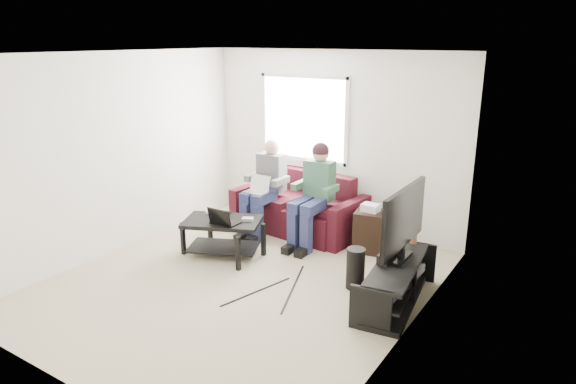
{
  "coord_description": "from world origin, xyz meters",
  "views": [
    {
      "loc": [
        3.42,
        -4.3,
        2.76
      ],
      "look_at": [
        0.27,
        0.6,
        1.0
      ],
      "focal_mm": 32.0,
      "sensor_mm": 36.0,
      "label": 1
    }
  ],
  "objects": [
    {
      "name": "console_white",
      "position": [
        1.71,
        0.12,
        0.28
      ],
      "size": [
        0.3,
        0.22,
        0.06
      ],
      "primitive_type": "cube",
      "color": "silver",
      "rests_on": "tv_stand"
    },
    {
      "name": "drink_cup",
      "position": [
        1.66,
        1.15,
        0.52
      ],
      "size": [
        0.08,
        0.08,
        0.12
      ],
      "primitive_type": "cylinder",
      "color": "#9D6943",
      "rests_on": "tv_stand"
    },
    {
      "name": "ceiling",
      "position": [
        0.0,
        0.0,
        2.6
      ],
      "size": [
        4.5,
        4.5,
        0.0
      ],
      "primitive_type": "plane",
      "rotation": [
        3.14,
        0.0,
        0.0
      ],
      "color": "white",
      "rests_on": "wall_back"
    },
    {
      "name": "console_black",
      "position": [
        1.71,
        0.47,
        0.28
      ],
      "size": [
        0.38,
        0.3,
        0.07
      ],
      "primitive_type": "cube",
      "color": "black",
      "rests_on": "tv_stand"
    },
    {
      "name": "laptop_silver",
      "position": [
        -0.69,
        1.29,
        0.72
      ],
      "size": [
        0.32,
        0.22,
        0.24
      ],
      "primitive_type": null,
      "rotation": [
        0.0,
        0.0,
        -0.0
      ],
      "color": "silver",
      "rests_on": "person_left"
    },
    {
      "name": "wall_front",
      "position": [
        0.0,
        -2.25,
        1.3
      ],
      "size": [
        4.5,
        0.0,
        4.5
      ],
      "primitive_type": "plane",
      "rotation": [
        -1.57,
        0.0,
        0.0
      ],
      "color": "white",
      "rests_on": "floor"
    },
    {
      "name": "floor",
      "position": [
        0.0,
        0.0,
        0.0
      ],
      "size": [
        4.5,
        4.5,
        0.0
      ],
      "primitive_type": "plane",
      "color": "#C3B298",
      "rests_on": "ground"
    },
    {
      "name": "controller_b",
      "position": [
        -0.78,
        0.69,
        0.51
      ],
      "size": [
        0.16,
        0.13,
        0.04
      ],
      "primitive_type": "cube",
      "rotation": [
        0.0,
        0.0,
        0.33
      ],
      "color": "black",
      "rests_on": "coffee_table"
    },
    {
      "name": "controller_a",
      "position": [
        -0.96,
        0.63,
        0.51
      ],
      "size": [
        0.16,
        0.13,
        0.04
      ],
      "primitive_type": "cube",
      "rotation": [
        0.0,
        0.0,
        0.34
      ],
      "color": "silver",
      "rests_on": "coffee_table"
    },
    {
      "name": "tv",
      "position": [
        1.7,
        0.62,
        0.92
      ],
      "size": [
        0.12,
        1.1,
        0.81
      ],
      "color": "black",
      "rests_on": "tv_stand"
    },
    {
      "name": "laptop_black",
      "position": [
        -0.56,
        0.43,
        0.61
      ],
      "size": [
        0.39,
        0.33,
        0.24
      ],
      "primitive_type": null,
      "rotation": [
        0.0,
        0.0,
        0.29
      ],
      "color": "black",
      "rests_on": "coffee_table"
    },
    {
      "name": "keyboard_floor",
      "position": [
        1.4,
        0.44,
        0.01
      ],
      "size": [
        0.17,
        0.47,
        0.03
      ],
      "primitive_type": "cube",
      "rotation": [
        0.0,
        0.0,
        0.03
      ],
      "color": "black",
      "rests_on": "floor"
    },
    {
      "name": "window",
      "position": [
        -0.5,
        2.23,
        1.6
      ],
      "size": [
        1.48,
        0.04,
        1.28
      ],
      "color": "white",
      "rests_on": "wall_back"
    },
    {
      "name": "end_table",
      "position": [
        0.88,
        1.68,
        0.29
      ],
      "size": [
        0.37,
        0.37,
        0.66
      ],
      "color": "black",
      "rests_on": "floor"
    },
    {
      "name": "subwoofer",
      "position": [
        1.19,
        0.6,
        0.24
      ],
      "size": [
        0.21,
        0.21,
        0.48
      ],
      "primitive_type": "cylinder",
      "color": "black",
      "rests_on": "floor"
    },
    {
      "name": "coffee_table",
      "position": [
        -0.68,
        0.51,
        0.36
      ],
      "size": [
        1.13,
        0.94,
        0.49
      ],
      "color": "black",
      "rests_on": "floor"
    },
    {
      "name": "tv_stand",
      "position": [
        1.71,
        0.52,
        0.21
      ],
      "size": [
        0.61,
        1.45,
        0.46
      ],
      "color": "black",
      "rests_on": "floor"
    },
    {
      "name": "sofa",
      "position": [
        -0.29,
        1.82,
        0.32
      ],
      "size": [
        1.9,
        1.01,
        0.85
      ],
      "color": "#421019",
      "rests_on": "floor"
    },
    {
      "name": "controller_c",
      "position": [
        -0.38,
        0.66,
        0.51
      ],
      "size": [
        0.16,
        0.14,
        0.04
      ],
      "primitive_type": "cube",
      "rotation": [
        0.0,
        0.0,
        0.44
      ],
      "color": "gray",
      "rests_on": "coffee_table"
    },
    {
      "name": "console_grey",
      "position": [
        1.71,
        0.82,
        0.29
      ],
      "size": [
        0.34,
        0.26,
        0.08
      ],
      "primitive_type": "cube",
      "color": "gray",
      "rests_on": "tv_stand"
    },
    {
      "name": "person_left",
      "position": [
        -0.69,
        1.5,
        0.74
      ],
      "size": [
        0.4,
        0.71,
        1.35
      ],
      "color": "navy",
      "rests_on": "sofa"
    },
    {
      "name": "person_right",
      "position": [
        0.11,
        1.52,
        0.8
      ],
      "size": [
        0.4,
        0.71,
        1.4
      ],
      "color": "navy",
      "rests_on": "sofa"
    },
    {
      "name": "wall_back",
      "position": [
        0.0,
        2.25,
        1.3
      ],
      "size": [
        4.5,
        0.0,
        4.5
      ],
      "primitive_type": "plane",
      "rotation": [
        1.57,
        0.0,
        0.0
      ],
      "color": "white",
      "rests_on": "floor"
    },
    {
      "name": "wall_left",
      "position": [
        -2.0,
        0.0,
        1.3
      ],
      "size": [
        0.0,
        4.5,
        4.5
      ],
      "primitive_type": "plane",
      "rotation": [
        1.57,
        0.0,
        1.57
      ],
      "color": "white",
      "rests_on": "floor"
    },
    {
      "name": "soundbar",
      "position": [
        1.59,
        0.62,
        0.51
      ],
      "size": [
        0.12,
        0.5,
        0.1
      ],
      "primitive_type": "cube",
      "color": "black",
      "rests_on": "tv_stand"
    },
    {
      "name": "wall_right",
      "position": [
        2.0,
        0.0,
        1.3
      ],
      "size": [
        0.0,
        4.5,
        4.5
      ],
      "primitive_type": "plane",
      "rotation": [
        1.57,
        0.0,
        -1.57
      ],
      "color": "white",
      "rests_on": "floor"
    }
  ]
}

